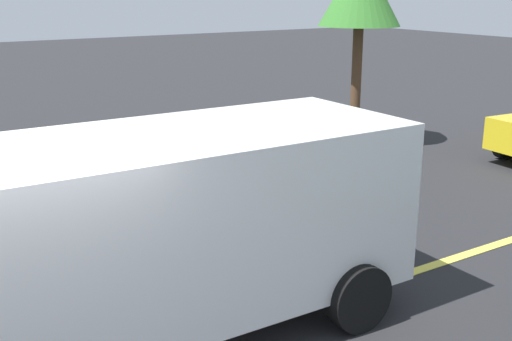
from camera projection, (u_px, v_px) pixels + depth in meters
The scene contains 2 objects.
lane_marking_centre at pixel (295, 310), 7.33m from camera, with size 28.00×0.16×0.01m, color #E0D14C.
white_van at pixel (164, 224), 6.51m from camera, with size 5.21×2.29×2.20m.
Camera 1 is at (-0.91, -5.31, 3.62)m, focal length 44.51 mm.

